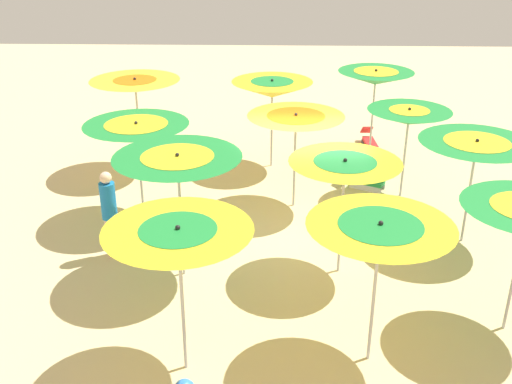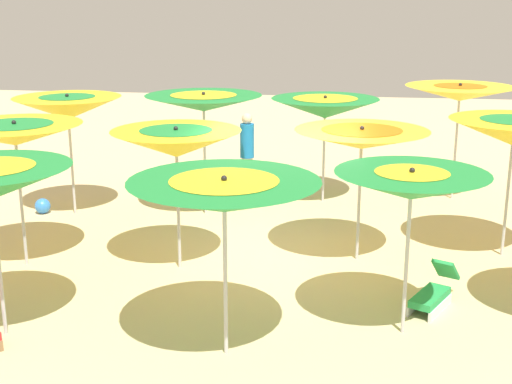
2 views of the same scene
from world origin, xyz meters
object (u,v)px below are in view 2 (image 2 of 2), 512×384
object	(u,v)px
beach_umbrella_5	(224,196)
lounger_2	(433,293)
beachgoer_0	(247,152)
beach_umbrella_0	(68,108)
beach_umbrella_7	(362,139)
beach_umbrella_1	(15,134)
beach_umbrella_4	(176,143)
beach_umbrella_8	(411,186)
beach_umbrella_9	(460,93)
beach_umbrella_3	(204,103)
beach_ball	(43,206)
beach_umbrella_6	(325,108)

from	to	relation	value
beach_umbrella_5	lounger_2	xyz separation A→B (m)	(2.62, 1.69, -1.79)
beach_umbrella_5	beachgoer_0	bearing A→B (deg)	96.49
beach_umbrella_0	beach_umbrella_7	distance (m)	5.86
beach_umbrella_1	beach_umbrella_5	distance (m)	4.46
beach_umbrella_4	beach_umbrella_8	xyz separation A→B (m)	(3.40, -1.81, -0.07)
beach_umbrella_1	beach_umbrella_9	bearing A→B (deg)	33.92
beach_umbrella_3	beach_ball	bearing A→B (deg)	-172.03
beach_umbrella_5	beach_umbrella_6	world-z (taller)	beach_umbrella_6
beach_umbrella_0	beachgoer_0	size ratio (longest dim) A/B	1.34
beach_umbrella_3	beach_umbrella_7	distance (m)	3.70
beach_umbrella_6	beach_umbrella_8	size ratio (longest dim) A/B	1.02
beach_umbrella_1	beach_umbrella_8	xyz separation A→B (m)	(5.90, -1.59, -0.18)
beach_umbrella_1	beach_umbrella_3	bearing A→B (deg)	53.70
beach_umbrella_0	beach_umbrella_3	world-z (taller)	beach_umbrella_3
beach_umbrella_4	beachgoer_0	distance (m)	4.55
beach_umbrella_0	beach_ball	xyz separation A→B (m)	(-0.65, -0.07, -1.98)
beach_umbrella_0	beach_ball	size ratio (longest dim) A/B	7.82
beach_umbrella_0	beach_umbrella_9	size ratio (longest dim) A/B	0.97
beach_umbrella_6	beach_umbrella_3	bearing A→B (deg)	-152.11
lounger_2	beachgoer_0	xyz separation A→B (m)	(-3.43, 5.37, 0.74)
beach_umbrella_0	beach_umbrella_3	distance (m)	2.61
beach_umbrella_7	beachgoer_0	size ratio (longest dim) A/B	1.24
beach_umbrella_1	beach_ball	bearing A→B (deg)	109.02
beach_umbrella_3	beach_umbrella_6	distance (m)	2.59
beach_umbrella_7	lounger_2	world-z (taller)	beach_umbrella_7
beach_umbrella_1	lounger_2	distance (m)	6.69
beach_umbrella_0	beach_ball	distance (m)	2.09
beach_umbrella_9	beach_umbrella_0	bearing A→B (deg)	-164.04
beach_umbrella_8	beach_umbrella_9	distance (m)	6.69
beach_umbrella_7	beach_umbrella_9	size ratio (longest dim) A/B	0.90
beach_umbrella_3	beach_umbrella_8	xyz separation A→B (m)	(3.59, -4.73, -0.26)
beach_umbrella_5	lounger_2	size ratio (longest dim) A/B	1.87
beach_umbrella_8	beach_ball	bearing A→B (deg)	147.92
beach_umbrella_0	beach_umbrella_7	bearing A→B (deg)	-17.51
beach_umbrella_3	beach_umbrella_6	size ratio (longest dim) A/B	1.08
beach_umbrella_0	beach_umbrella_4	world-z (taller)	beach_umbrella_0
beach_ball	beach_umbrella_1	bearing A→B (deg)	-70.98
beach_umbrella_8	lounger_2	world-z (taller)	beach_umbrella_8
beach_umbrella_8	beach_umbrella_3	bearing A→B (deg)	127.21
beach_umbrella_6	lounger_2	bearing A→B (deg)	-70.90
beach_umbrella_6	beach_umbrella_7	xyz separation A→B (m)	(0.72, -3.35, 0.03)
beach_umbrella_9	beach_umbrella_6	bearing A→B (deg)	-167.94
beach_umbrella_0	beach_umbrella_3	bearing A→B (deg)	8.44
beach_umbrella_7	lounger_2	distance (m)	2.73
beach_umbrella_6	beachgoer_0	bearing A→B (deg)	170.80
beach_umbrella_3	beach_ball	xyz separation A→B (m)	(-3.23, -0.45, -2.07)
beach_umbrella_8	beach_umbrella_7	bearing A→B (deg)	102.83
beach_umbrella_0	beach_umbrella_3	size ratio (longest dim) A/B	0.99
beach_umbrella_0	beachgoer_0	world-z (taller)	beach_umbrella_0
beach_umbrella_0	beachgoer_0	bearing A→B (deg)	30.14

